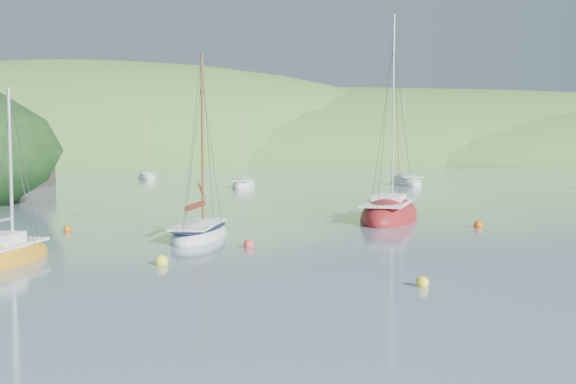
{
  "coord_description": "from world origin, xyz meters",
  "views": [
    {
      "loc": [
        0.26,
        -21.82,
        4.06
      ],
      "look_at": [
        0.13,
        8.0,
        2.08
      ],
      "focal_mm": 40.0,
      "sensor_mm": 36.0,
      "label": 1
    }
  ],
  "objects_px": {
    "sloop_red": "(389,216)",
    "distant_sloop_a": "(244,186)",
    "sailboat_yellow": "(4,258)",
    "daysailer_white": "(199,233)",
    "distant_sloop_b": "(405,183)",
    "distant_sloop_c": "(147,178)"
  },
  "relations": [
    {
      "from": "distant_sloop_a",
      "to": "distant_sloop_c",
      "type": "bearing_deg",
      "value": 133.22
    },
    {
      "from": "sloop_red",
      "to": "distant_sloop_b",
      "type": "xyz_separation_m",
      "value": [
        7.5,
        36.83,
        -0.04
      ]
    },
    {
      "from": "sailboat_yellow",
      "to": "distant_sloop_b",
      "type": "bearing_deg",
      "value": 71.43
    },
    {
      "from": "sloop_red",
      "to": "sailboat_yellow",
      "type": "xyz_separation_m",
      "value": [
        -16.07,
        -14.08,
        -0.06
      ]
    },
    {
      "from": "distant_sloop_b",
      "to": "daysailer_white",
      "type": "bearing_deg",
      "value": -116.61
    },
    {
      "from": "distant_sloop_b",
      "to": "distant_sloop_c",
      "type": "relative_size",
      "value": 1.24
    },
    {
      "from": "daysailer_white",
      "to": "distant_sloop_b",
      "type": "relative_size",
      "value": 0.77
    },
    {
      "from": "daysailer_white",
      "to": "distant_sloop_b",
      "type": "xyz_separation_m",
      "value": [
        17.42,
        44.46,
        -0.01
      ]
    },
    {
      "from": "sloop_red",
      "to": "distant_sloop_b",
      "type": "bearing_deg",
      "value": 95.76
    },
    {
      "from": "sloop_red",
      "to": "distant_sloop_a",
      "type": "bearing_deg",
      "value": 126.1
    },
    {
      "from": "daysailer_white",
      "to": "distant_sloop_c",
      "type": "xyz_separation_m",
      "value": [
        -15.47,
        58.23,
        -0.04
      ]
    },
    {
      "from": "daysailer_white",
      "to": "sloop_red",
      "type": "height_order",
      "value": "sloop_red"
    },
    {
      "from": "distant_sloop_a",
      "to": "distant_sloop_c",
      "type": "height_order",
      "value": "distant_sloop_c"
    },
    {
      "from": "sailboat_yellow",
      "to": "distant_sloop_c",
      "type": "bearing_deg",
      "value": 104.48
    },
    {
      "from": "sloop_red",
      "to": "distant_sloop_c",
      "type": "relative_size",
      "value": 1.35
    },
    {
      "from": "sailboat_yellow",
      "to": "distant_sloop_a",
      "type": "bearing_deg",
      "value": 89.64
    },
    {
      "from": "sloop_red",
      "to": "distant_sloop_a",
      "type": "height_order",
      "value": "sloop_red"
    },
    {
      "from": "daysailer_white",
      "to": "sloop_red",
      "type": "bearing_deg",
      "value": 43.75
    },
    {
      "from": "distant_sloop_a",
      "to": "distant_sloop_b",
      "type": "bearing_deg",
      "value": 21.72
    },
    {
      "from": "distant_sloop_b",
      "to": "sloop_red",
      "type": "bearing_deg",
      "value": -106.72
    },
    {
      "from": "sloop_red",
      "to": "distant_sloop_a",
      "type": "xyz_separation_m",
      "value": [
        -10.77,
        31.57,
        -0.07
      ]
    },
    {
      "from": "sailboat_yellow",
      "to": "distant_sloop_b",
      "type": "distance_m",
      "value": 56.1
    }
  ]
}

